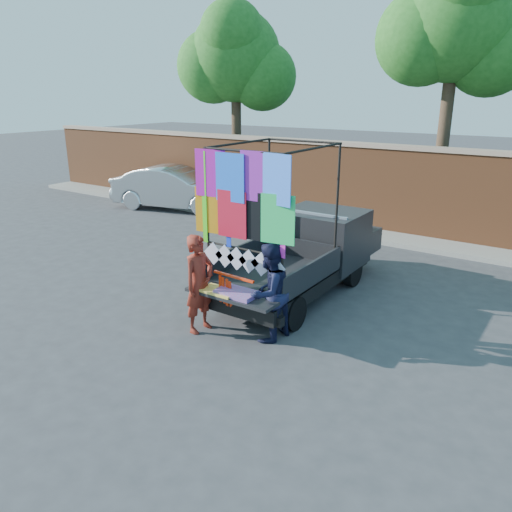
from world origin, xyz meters
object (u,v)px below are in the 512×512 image
Objects in this scene: pickup_truck at (311,251)px; woman at (199,284)px; sedan at (176,188)px; man at (269,292)px.

pickup_truck is 3.00m from woman.
pickup_truck is at bearing -132.10° from sedan.
woman is 1.02× the size of man.
woman is at bearing -101.73° from pickup_truck.
woman is (7.00, -6.90, 0.12)m from sedan.
man is (1.19, 0.40, -0.02)m from woman.
woman is at bearing -65.63° from man.
man is at bearing -143.03° from sedan.
woman reaches higher than sedan.
man is (0.58, -2.54, 0.06)m from pickup_truck.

